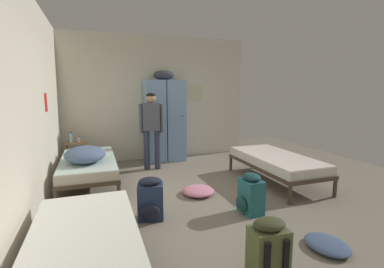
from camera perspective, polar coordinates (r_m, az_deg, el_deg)
ground_plane at (r=4.42m, az=1.19°, el=-12.79°), size 8.62×8.62×0.00m
room_backdrop at (r=5.07m, az=-16.60°, el=6.31°), size 4.37×5.45×2.87m
locker_bank at (r=6.47m, az=-5.63°, el=3.06°), size 0.90×0.55×2.07m
shelf_unit at (r=6.26m, az=-22.51°, el=-3.59°), size 0.38×0.30×0.57m
bed_right at (r=5.22m, az=16.75°, el=-5.32°), size 0.90×1.90×0.49m
bed_left_front at (r=2.60m, az=-21.08°, el=-20.68°), size 0.90×1.90×0.49m
bed_left_rear at (r=5.13m, az=-20.36°, el=-5.78°), size 0.90×1.90×0.49m
bedding_heap at (r=4.81m, az=-20.93°, el=-3.89°), size 0.63×0.77×0.25m
person_traveler at (r=5.76m, az=-8.23°, el=2.08°), size 0.49×0.27×1.58m
water_bottle at (r=6.23m, az=-23.42°, el=-0.68°), size 0.07×0.07×0.22m
lotion_bottle at (r=6.17m, az=-22.05°, el=-1.04°), size 0.05×0.05×0.14m
backpack_olive at (r=2.74m, az=15.14°, el=-21.71°), size 0.34×0.35×0.55m
backpack_navy at (r=3.69m, az=-8.45°, el=-13.07°), size 0.36×0.38×0.55m
backpack_teal at (r=3.90m, az=11.81°, el=-11.96°), size 0.35×0.33×0.55m
clothes_pile_pink at (r=4.52m, az=1.29°, el=-11.48°), size 0.50×0.52×0.12m
clothes_pile_denim at (r=3.45m, az=25.82°, el=-19.60°), size 0.41×0.50×0.09m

